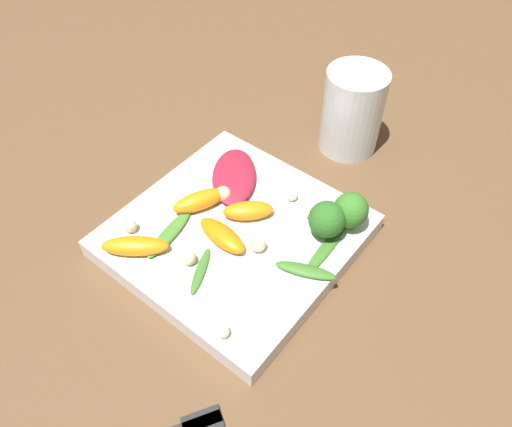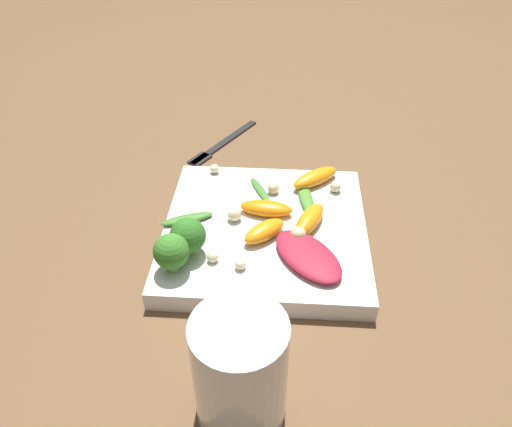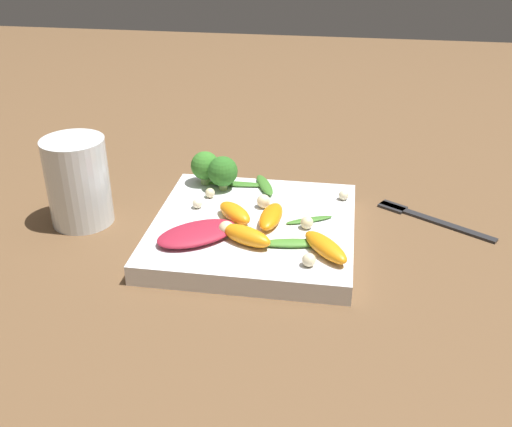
{
  "view_description": "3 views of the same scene",
  "coord_description": "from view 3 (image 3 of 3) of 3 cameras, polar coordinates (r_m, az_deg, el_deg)",
  "views": [
    {
      "loc": [
        0.27,
        0.24,
        0.46
      ],
      "look_at": [
        -0.02,
        0.01,
        0.04
      ],
      "focal_mm": 35.0,
      "sensor_mm": 36.0,
      "label": 1
    },
    {
      "loc": [
        -0.47,
        -0.02,
        0.42
      ],
      "look_at": [
        0.01,
        0.01,
        0.04
      ],
      "focal_mm": 35.0,
      "sensor_mm": 36.0,
      "label": 2
    },
    {
      "loc": [
        0.1,
        -0.64,
        0.38
      ],
      "look_at": [
        0.01,
        -0.02,
        0.05
      ],
      "focal_mm": 42.0,
      "sensor_mm": 36.0,
      "label": 3
    }
  ],
  "objects": [
    {
      "name": "macadamia_nut_5",
      "position": [
        0.72,
        4.87,
        -0.87
      ],
      "size": [
        0.02,
        0.02,
        0.02
      ],
      "color": "beige",
      "rests_on": "plate"
    },
    {
      "name": "plate",
      "position": [
        0.75,
        -0.23,
        -1.55
      ],
      "size": [
        0.25,
        0.25,
        0.02
      ],
      "color": "white",
      "rests_on": "ground_plane"
    },
    {
      "name": "orange_segment_2",
      "position": [
        0.69,
        -1.3,
        -2.09
      ],
      "size": [
        0.07,
        0.05,
        0.02
      ],
      "color": "orange",
      "rests_on": "plate"
    },
    {
      "name": "macadamia_nut_3",
      "position": [
        0.65,
        5.06,
        -4.42
      ],
      "size": [
        0.02,
        0.02,
        0.02
      ],
      "color": "beige",
      "rests_on": "plate"
    },
    {
      "name": "orange_segment_0",
      "position": [
        0.67,
        6.63,
        -3.19
      ],
      "size": [
        0.06,
        0.07,
        0.02
      ],
      "color": "orange",
      "rests_on": "plate"
    },
    {
      "name": "macadamia_nut_0",
      "position": [
        0.77,
        -5.6,
        0.96
      ],
      "size": [
        0.01,
        0.01,
        0.01
      ],
      "color": "beige",
      "rests_on": "plate"
    },
    {
      "name": "ground_plane",
      "position": [
        0.75,
        -0.23,
        -2.35
      ],
      "size": [
        2.4,
        2.4,
        0.0
      ],
      "primitive_type": "plane",
      "color": "brown"
    },
    {
      "name": "fork",
      "position": [
        0.83,
        15.59,
        -0.2
      ],
      "size": [
        0.15,
        0.1,
        0.01
      ],
      "color": "#262628",
      "rests_on": "ground_plane"
    },
    {
      "name": "broccoli_floret_0",
      "position": [
        0.83,
        -4.87,
        4.52
      ],
      "size": [
        0.04,
        0.04,
        0.05
      ],
      "color": "#84AD5B",
      "rests_on": "plate"
    },
    {
      "name": "broccoli_floret_1",
      "position": [
        0.81,
        -3.19,
        4.0
      ],
      "size": [
        0.04,
        0.04,
        0.05
      ],
      "color": "#84AD5B",
      "rests_on": "plate"
    },
    {
      "name": "macadamia_nut_2",
      "position": [
        0.8,
        8.34,
        1.74
      ],
      "size": [
        0.01,
        0.01,
        0.01
      ],
      "color": "beige",
      "rests_on": "plate"
    },
    {
      "name": "radicchio_leaf_0",
      "position": [
        0.7,
        -5.64,
        -1.9
      ],
      "size": [
        0.11,
        0.1,
        0.01
      ],
      "color": "maroon",
      "rests_on": "plate"
    },
    {
      "name": "macadamia_nut_6",
      "position": [
        0.8,
        -4.4,
        1.97
      ],
      "size": [
        0.01,
        0.01,
        0.01
      ],
      "color": "beige",
      "rests_on": "plate"
    },
    {
      "name": "orange_segment_3",
      "position": [
        0.73,
        1.43,
        -0.32
      ],
      "size": [
        0.03,
        0.07,
        0.02
      ],
      "color": "orange",
      "rests_on": "plate"
    },
    {
      "name": "arugula_sprig_1",
      "position": [
        0.74,
        5.08,
        -0.61
      ],
      "size": [
        0.06,
        0.04,
        0.0
      ],
      "color": "#3D7528",
      "rests_on": "plate"
    },
    {
      "name": "arugula_sprig_2",
      "position": [
        0.82,
        0.63,
        2.75
      ],
      "size": [
        0.04,
        0.07,
        0.01
      ],
      "color": "#3D7528",
      "rests_on": "plate"
    },
    {
      "name": "macadamia_nut_1",
      "position": [
        0.71,
        -2.84,
        -1.46
      ],
      "size": [
        0.02,
        0.02,
        0.02
      ],
      "color": "beige",
      "rests_on": "plate"
    },
    {
      "name": "arugula_sprig_0",
      "position": [
        0.69,
        3.49,
        -2.83
      ],
      "size": [
        0.08,
        0.03,
        0.01
      ],
      "color": "#47842D",
      "rests_on": "plate"
    },
    {
      "name": "arugula_sprig_3",
      "position": [
        0.83,
        -1.81,
        2.83
      ],
      "size": [
        0.09,
        0.02,
        0.0
      ],
      "color": "#3D7528",
      "rests_on": "plate"
    },
    {
      "name": "drinking_glass",
      "position": [
        0.8,
        -16.59,
        2.93
      ],
      "size": [
        0.08,
        0.08,
        0.11
      ],
      "color": "white",
      "rests_on": "ground_plane"
    },
    {
      "name": "orange_segment_1",
      "position": [
        0.74,
        -2.01,
        0.13
      ],
      "size": [
        0.06,
        0.06,
        0.02
      ],
      "color": "orange",
      "rests_on": "plate"
    },
    {
      "name": "macadamia_nut_4",
      "position": [
        0.77,
        0.73,
        1.18
      ],
      "size": [
        0.02,
        0.02,
        0.02
      ],
      "color": "beige",
      "rests_on": "plate"
    }
  ]
}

